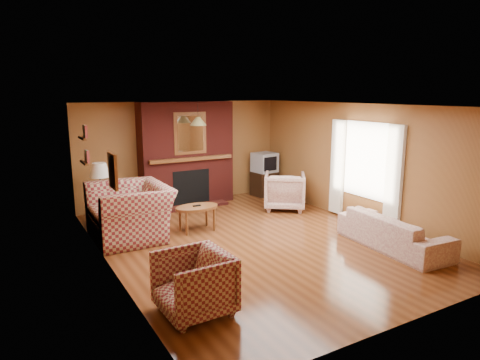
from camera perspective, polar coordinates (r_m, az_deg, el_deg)
floor at (r=7.75m, az=1.76°, el=-8.10°), size 6.50×6.50×0.00m
ceiling at (r=7.29m, az=1.88°, el=9.93°), size 6.50×6.50×0.00m
wall_back at (r=10.30m, az=-7.70°, el=3.66°), size 6.50×0.00×6.50m
wall_front at (r=5.04m, az=21.62°, el=-5.60°), size 6.50×0.00×6.50m
wall_left at (r=6.51m, az=-17.31°, el=-1.49°), size 0.00×6.50×6.50m
wall_right at (r=8.97m, az=15.56°, el=2.14°), size 0.00×6.50×6.50m
fireplace at (r=10.06m, az=-7.12°, el=3.37°), size 2.20×0.82×2.40m
window_right at (r=8.82m, az=16.24°, el=1.45°), size 0.10×1.85×2.00m
bookshelf at (r=8.28m, az=-20.02°, el=4.35°), size 0.09×0.55×0.71m
botanical_print at (r=6.16m, az=-16.58°, el=1.15°), size 0.05×0.40×0.50m
pendant_light at (r=9.35m, az=-5.61°, el=7.82°), size 0.36×0.36×0.48m
plaid_loveseat at (r=8.02m, az=-14.47°, el=-4.12°), size 1.32×1.51×0.98m
plaid_armchair at (r=5.27m, az=-6.19°, el=-13.58°), size 0.86×0.84×0.76m
floral_sofa at (r=7.79m, az=19.77°, el=-6.44°), size 0.93×2.06×0.59m
floral_armchair at (r=9.76m, az=5.96°, el=-1.45°), size 1.25×1.26×0.83m
coffee_table at (r=8.21m, az=-5.77°, el=-3.92°), size 0.84×0.52×0.51m
side_table at (r=9.14m, az=-17.91°, el=-3.74°), size 0.44×0.44×0.56m
table_lamp at (r=8.99m, az=-18.17°, el=0.31°), size 0.41×0.41×0.67m
tv_stand at (r=11.00m, az=3.26°, el=-0.47°), size 0.61×0.56×0.61m
crt_tv at (r=10.89m, az=3.31°, el=2.36°), size 0.60×0.59×0.49m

